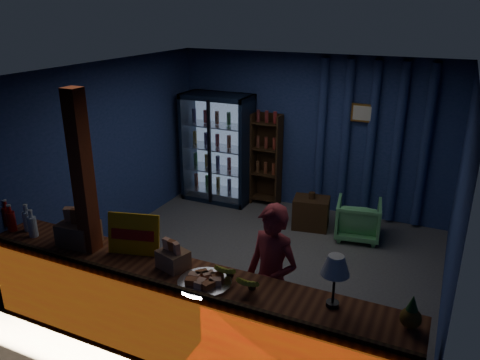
# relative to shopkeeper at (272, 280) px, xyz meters

# --- Properties ---
(ground) EXTENTS (4.60, 4.60, 0.00)m
(ground) POSITION_rel_shopkeeper_xyz_m (-0.74, 1.40, -0.78)
(ground) COLOR #515154
(ground) RESTS_ON ground
(room_walls) EXTENTS (4.60, 4.60, 4.60)m
(room_walls) POSITION_rel_shopkeeper_xyz_m (-0.74, 1.40, 0.79)
(room_walls) COLOR navy
(room_walls) RESTS_ON ground
(counter) EXTENTS (4.40, 0.57, 0.99)m
(counter) POSITION_rel_shopkeeper_xyz_m (-0.74, -0.51, -0.30)
(counter) COLOR brown
(counter) RESTS_ON ground
(support_post) EXTENTS (0.16, 0.16, 2.60)m
(support_post) POSITION_rel_shopkeeper_xyz_m (-1.79, -0.50, 0.52)
(support_post) COLOR maroon
(support_post) RESTS_ON ground
(beverage_cooler) EXTENTS (1.20, 0.62, 1.90)m
(beverage_cooler) POSITION_rel_shopkeeper_xyz_m (-2.29, 3.32, 0.16)
(beverage_cooler) COLOR black
(beverage_cooler) RESTS_ON ground
(bottle_shelf) EXTENTS (0.50, 0.28, 1.60)m
(bottle_shelf) POSITION_rel_shopkeeper_xyz_m (-1.44, 3.46, 0.02)
(bottle_shelf) COLOR #392612
(bottle_shelf) RESTS_ON ground
(curtain_folds) EXTENTS (1.74, 0.14, 2.50)m
(curtain_folds) POSITION_rel_shopkeeper_xyz_m (0.26, 3.54, 0.52)
(curtain_folds) COLOR navy
(curtain_folds) RESTS_ON room_walls
(framed_picture) EXTENTS (0.36, 0.04, 0.28)m
(framed_picture) POSITION_rel_shopkeeper_xyz_m (0.11, 3.50, 0.97)
(framed_picture) COLOR #C08A30
(framed_picture) RESTS_ON room_walls
(shopkeeper) EXTENTS (0.64, 0.51, 1.56)m
(shopkeeper) POSITION_rel_shopkeeper_xyz_m (0.00, 0.00, 0.00)
(shopkeeper) COLOR maroon
(shopkeeper) RESTS_ON ground
(green_chair) EXTENTS (0.73, 0.75, 0.59)m
(green_chair) POSITION_rel_shopkeeper_xyz_m (0.31, 2.79, -0.48)
(green_chair) COLOR #5CB86E
(green_chair) RESTS_ON ground
(side_table) EXTENTS (0.60, 0.48, 0.59)m
(side_table) POSITION_rel_shopkeeper_xyz_m (-0.43, 2.82, -0.53)
(side_table) COLOR #392612
(side_table) RESTS_ON ground
(yellow_sign) EXTENTS (0.54, 0.24, 0.42)m
(yellow_sign) POSITION_rel_shopkeeper_xyz_m (-1.33, -0.38, 0.38)
(yellow_sign) COLOR orange
(yellow_sign) RESTS_ON counter
(soda_bottles) EXTENTS (0.58, 0.18, 0.31)m
(soda_bottles) POSITION_rel_shopkeeper_xyz_m (-2.79, -0.50, 0.30)
(soda_bottles) COLOR #B2110B
(soda_bottles) RESTS_ON counter
(snack_box_left) EXTENTS (0.40, 0.34, 0.39)m
(snack_box_left) POSITION_rel_shopkeeper_xyz_m (-1.98, -0.46, 0.31)
(snack_box_left) COLOR #956C48
(snack_box_left) RESTS_ON counter
(snack_box_centre) EXTENTS (0.33, 0.29, 0.29)m
(snack_box_centre) POSITION_rel_shopkeeper_xyz_m (-0.83, -0.45, 0.27)
(snack_box_centre) COLOR #956C48
(snack_box_centre) RESTS_ON counter
(pastry_tray) EXTENTS (0.49, 0.49, 0.08)m
(pastry_tray) POSITION_rel_shopkeeper_xyz_m (-0.43, -0.57, 0.20)
(pastry_tray) COLOR silver
(pastry_tray) RESTS_ON counter
(banana_bunches) EXTENTS (0.50, 0.30, 0.17)m
(banana_bunches) POSITION_rel_shopkeeper_xyz_m (-0.14, -0.45, 0.26)
(banana_bunches) COLOR gold
(banana_bunches) RESTS_ON counter
(table_lamp) EXTENTS (0.24, 0.24, 0.47)m
(table_lamp) POSITION_rel_shopkeeper_xyz_m (0.70, -0.41, 0.54)
(table_lamp) COLOR black
(table_lamp) RESTS_ON counter
(pineapple) EXTENTS (0.17, 0.17, 0.28)m
(pineapple) POSITION_rel_shopkeeper_xyz_m (1.31, -0.44, 0.29)
(pineapple) COLOR brown
(pineapple) RESTS_ON counter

